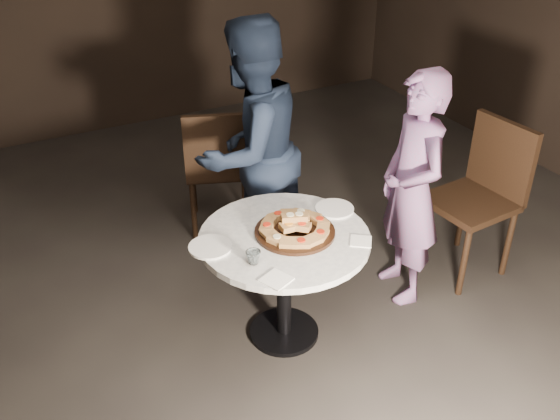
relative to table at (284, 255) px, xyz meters
name	(u,v)px	position (x,y,z in m)	size (l,w,h in m)	color
floor	(292,338)	(0.02, -0.05, -0.56)	(7.00, 7.00, 0.00)	black
table	(284,255)	(0.00, 0.00, 0.00)	(1.15, 1.15, 0.68)	black
serving_board	(295,232)	(0.06, -0.01, 0.14)	(0.43, 0.43, 0.02)	black
focaccia_pile	(295,225)	(0.06, -0.01, 0.18)	(0.38, 0.39, 0.10)	#A4733F
plate_left	(210,247)	(-0.39, 0.07, 0.13)	(0.22, 0.22, 0.01)	white
plate_right	(334,209)	(0.37, 0.10, 0.13)	(0.22, 0.22, 0.01)	white
water_glass	(253,257)	(-0.25, -0.15, 0.16)	(0.08, 0.08, 0.07)	silver
napkin_near	(276,280)	(-0.22, -0.32, 0.13)	(0.13, 0.13, 0.01)	white
napkin_far	(361,241)	(0.32, -0.24, 0.13)	(0.11, 0.11, 0.01)	white
chair_far	(218,163)	(0.12, 1.20, -0.01)	(0.58, 0.59, 0.96)	black
chair_right	(483,188)	(1.44, 0.04, 0.02)	(0.53, 0.51, 1.01)	black
diner_navy	(250,151)	(0.15, 0.74, 0.27)	(0.80, 0.63, 1.65)	#141D31
diner_teal	(412,190)	(0.86, 0.03, 0.17)	(0.53, 0.35, 1.45)	slate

